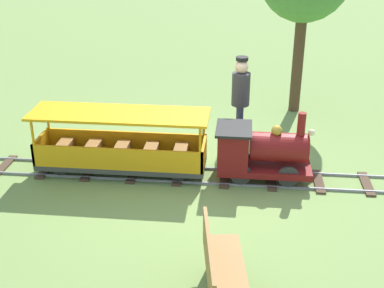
% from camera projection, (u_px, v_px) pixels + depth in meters
% --- Properties ---
extents(ground_plane, '(60.00, 60.00, 0.00)m').
position_uv_depth(ground_plane, '(202.00, 177.00, 7.96)').
color(ground_plane, '#75934C').
extents(track, '(0.72, 6.40, 0.04)m').
position_uv_depth(track, '(179.00, 175.00, 7.99)').
color(track, gray).
rests_on(track, ground_plane).
extents(locomotive, '(0.68, 1.45, 1.08)m').
position_uv_depth(locomotive, '(259.00, 151.00, 7.68)').
color(locomotive, maroon).
rests_on(locomotive, ground_plane).
extents(passenger_car, '(0.78, 2.70, 0.97)m').
position_uv_depth(passenger_car, '(121.00, 149.00, 7.91)').
color(passenger_car, '#3F3F3F').
rests_on(passenger_car, ground_plane).
extents(conductor_person, '(0.30, 0.30, 1.62)m').
position_uv_depth(conductor_person, '(241.00, 96.00, 8.51)').
color(conductor_person, '#282D47').
rests_on(conductor_person, ground_plane).
extents(park_bench, '(1.34, 0.58, 0.82)m').
position_uv_depth(park_bench, '(221.00, 274.00, 5.19)').
color(park_bench, olive).
rests_on(park_bench, ground_plane).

